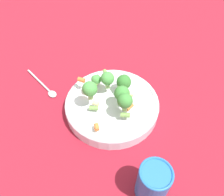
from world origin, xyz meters
name	(u,v)px	position (x,y,z in m)	size (l,w,h in m)	color
ground_plane	(112,109)	(0.00, 0.00, 0.00)	(3.00, 3.00, 0.00)	maroon
bowl	(112,105)	(0.00, 0.00, 0.02)	(0.30, 0.30, 0.04)	silver
pasta_salad	(112,89)	(0.00, 0.00, 0.09)	(0.17, 0.22, 0.09)	#8CB766
cup	(153,182)	(-0.06, 0.27, 0.06)	(0.08, 0.08, 0.12)	#2366B2
spoon	(46,88)	(0.22, -0.13, 0.00)	(0.12, 0.16, 0.01)	silver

